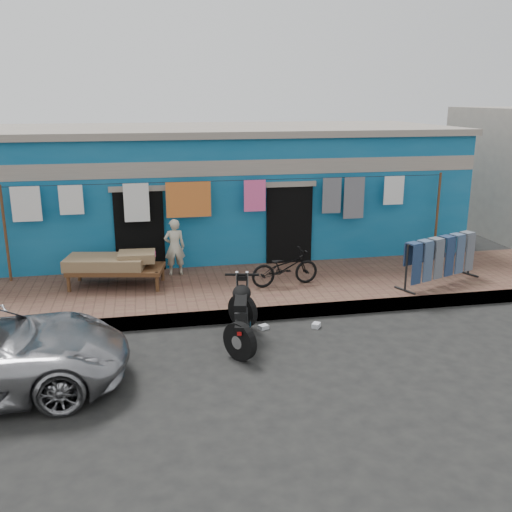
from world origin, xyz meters
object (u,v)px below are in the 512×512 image
Objects in this scene: seated_person at (175,247)px; bicycle at (285,264)px; motorcycle at (241,313)px; charpoy at (116,270)px; jeans_rack at (440,259)px.

seated_person is 2.54m from bicycle.
seated_person reaches higher than motorcycle.
motorcycle is (0.92, -3.39, -0.34)m from seated_person.
seated_person is 1.41m from charpoy.
bicycle is 3.32m from jeans_rack.
bicycle is at bearing 171.55° from jeans_rack.
charpoy is (-1.26, -0.57, -0.29)m from seated_person.
seated_person reaches higher than jeans_rack.
motorcycle is at bearing 101.27° from seated_person.
motorcycle is at bearing -52.31° from charpoy.
charpoy is 6.87m from jeans_rack.
charpoy is at bearing 20.46° from seated_person.
charpoy is at bearing 72.14° from bicycle.
jeans_rack reaches higher than bicycle.
jeans_rack is at bearing -9.48° from charpoy.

